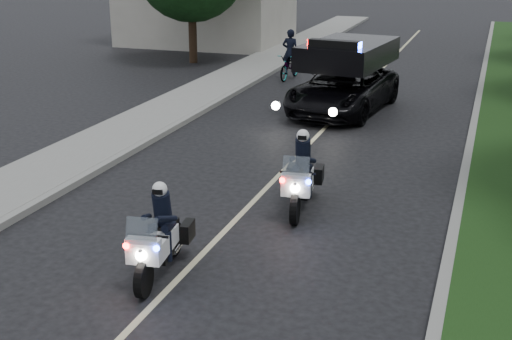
{
  "coord_description": "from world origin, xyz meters",
  "views": [
    {
      "loc": [
        4.5,
        -7.79,
        5.25
      ],
      "look_at": [
        0.34,
        4.12,
        1.0
      ],
      "focal_mm": 48.28,
      "sensor_mm": 36.0,
      "label": 1
    }
  ],
  "objects": [
    {
      "name": "police_moto_left",
      "position": [
        -0.36,
        1.35,
        0.0
      ],
      "size": [
        0.89,
        1.91,
        1.57
      ],
      "primitive_type": null,
      "rotation": [
        0.0,
        0.0,
        0.14
      ],
      "color": "white",
      "rests_on": "ground"
    },
    {
      "name": "cyclist",
      "position": [
        -3.07,
        17.97,
        0.0
      ],
      "size": [
        0.67,
        0.48,
        1.75
      ],
      "primitive_type": "imported",
      "rotation": [
        0.0,
        0.0,
        3.24
      ],
      "color": "black",
      "rests_on": "ground"
    },
    {
      "name": "ground",
      "position": [
        0.0,
        0.0,
        0.0
      ],
      "size": [
        120.0,
        120.0,
        0.0
      ],
      "primitive_type": "plane",
      "color": "black",
      "rests_on": "ground"
    },
    {
      "name": "tree_left_far",
      "position": [
        -9.83,
        29.82,
        0.0
      ],
      "size": [
        6.02,
        6.02,
        9.16
      ],
      "primitive_type": null,
      "rotation": [
        0.0,
        0.0,
        0.1
      ],
      "color": "#1B3510",
      "rests_on": "ground"
    },
    {
      "name": "tree_left_near",
      "position": [
        -8.22,
        20.2,
        0.0
      ],
      "size": [
        6.47,
        6.47,
        8.2
      ],
      "primitive_type": null,
      "rotation": [
        0.0,
        0.0,
        0.41
      ],
      "color": "#123813",
      "rests_on": "ground"
    },
    {
      "name": "sidewalk_left",
      "position": [
        -5.2,
        10.0,
        0.08
      ],
      "size": [
        2.0,
        60.0,
        0.16
      ],
      "primitive_type": "cube",
      "color": "gray",
      "rests_on": "ground"
    },
    {
      "name": "grass_verge",
      "position": [
        4.8,
        10.0,
        0.08
      ],
      "size": [
        1.2,
        60.0,
        0.16
      ],
      "primitive_type": "cube",
      "color": "#193814",
      "rests_on": "ground"
    },
    {
      "name": "curb_left",
      "position": [
        -4.1,
        10.0,
        0.07
      ],
      "size": [
        0.2,
        60.0,
        0.15
      ],
      "primitive_type": "cube",
      "color": "gray",
      "rests_on": "ground"
    },
    {
      "name": "police_suv",
      "position": [
        0.04,
        13.4,
        0.0
      ],
      "size": [
        3.05,
        5.52,
        2.56
      ],
      "primitive_type": "imported",
      "rotation": [
        0.0,
        0.0,
        -0.12
      ],
      "color": "black",
      "rests_on": "ground"
    },
    {
      "name": "police_moto_right",
      "position": [
        1.04,
        4.89,
        0.0
      ],
      "size": [
        0.94,
        2.01,
        1.65
      ],
      "primitive_type": null,
      "rotation": [
        0.0,
        0.0,
        0.14
      ],
      "color": "white",
      "rests_on": "ground"
    },
    {
      "name": "bicycle",
      "position": [
        -3.07,
        17.97,
        0.0
      ],
      "size": [
        0.79,
        1.92,
        0.98
      ],
      "primitive_type": "imported",
      "rotation": [
        0.0,
        0.0,
        -0.07
      ],
      "color": "black",
      "rests_on": "ground"
    },
    {
      "name": "curb_right",
      "position": [
        4.1,
        10.0,
        0.07
      ],
      "size": [
        0.2,
        60.0,
        0.15
      ],
      "primitive_type": "cube",
      "color": "gray",
      "rests_on": "ground"
    },
    {
      "name": "lane_marking",
      "position": [
        0.0,
        10.0,
        0.0
      ],
      "size": [
        0.12,
        50.0,
        0.01
      ],
      "primitive_type": "cube",
      "color": "#BFB78C",
      "rests_on": "ground"
    }
  ]
}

